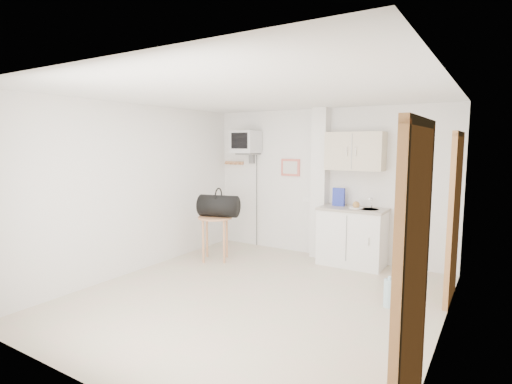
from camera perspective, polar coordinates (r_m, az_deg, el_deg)
The scene contains 7 objects.
ground at distance 5.16m, azimuth -0.15°, elevation -14.87°, with size 4.50×4.50×0.00m, color #C0B599.
room_envelope at distance 4.76m, azimuth 2.87°, elevation 2.35°, with size 4.24×4.54×2.55m.
kitchenette at distance 6.48m, azimuth 13.68°, elevation -3.17°, with size 1.03×0.58×2.10m.
crt_television at distance 7.28m, azimuth -1.44°, elevation 7.06°, with size 0.44×0.45×2.15m.
round_table at distance 6.60m, azimuth -5.86°, elevation -4.51°, with size 0.56×0.56×0.73m.
duffel_bag at distance 6.55m, azimuth -5.37°, elevation -1.96°, with size 0.70×0.48×0.47m.
water_bottle at distance 5.10m, azimuth 18.45°, elevation -13.52°, with size 0.12×0.12×0.37m.
Camera 1 is at (2.53, -4.07, 1.91)m, focal length 28.00 mm.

